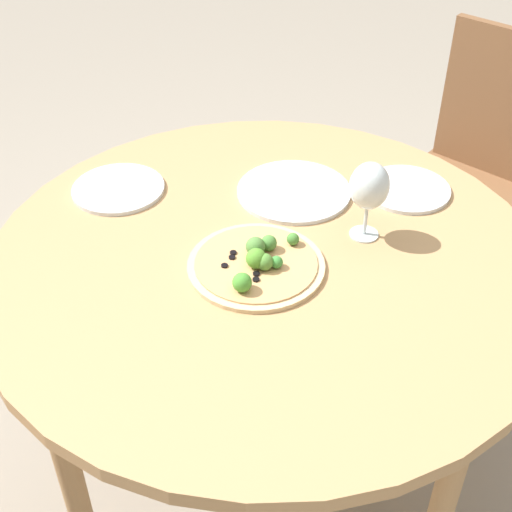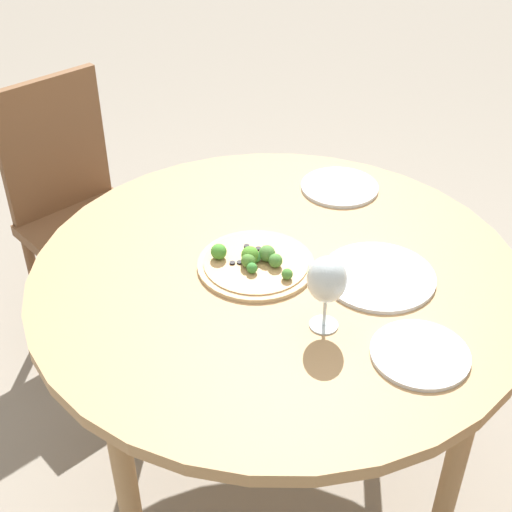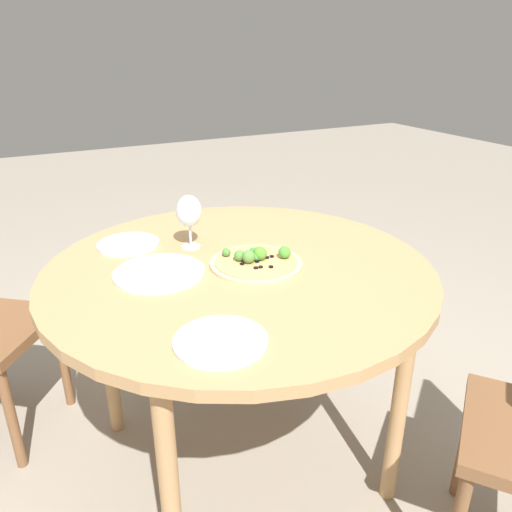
{
  "view_description": "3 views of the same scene",
  "coord_description": "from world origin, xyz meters",
  "px_view_note": "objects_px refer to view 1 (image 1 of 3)",
  "views": [
    {
      "loc": [
        -1.18,
        -0.05,
        1.7
      ],
      "look_at": [
        -0.05,
        0.02,
        0.81
      ],
      "focal_mm": 50.0,
      "sensor_mm": 36.0,
      "label": 1
    },
    {
      "loc": [
        -0.17,
        -1.35,
        1.81
      ],
      "look_at": [
        -0.05,
        0.02,
        0.81
      ],
      "focal_mm": 50.0,
      "sensor_mm": 36.0,
      "label": 2
    },
    {
      "loc": [
        0.59,
        1.26,
        1.41
      ],
      "look_at": [
        -0.05,
        0.02,
        0.81
      ],
      "focal_mm": 35.0,
      "sensor_mm": 36.0,
      "label": 3
    }
  ],
  "objects_px": {
    "chair_2": "(471,172)",
    "pizza": "(257,263)",
    "wine_glass": "(369,187)",
    "plate_far": "(407,189)",
    "plate_side": "(294,191)",
    "plate_near": "(118,189)"
  },
  "relations": [
    {
      "from": "chair_2",
      "to": "plate_side",
      "type": "bearing_deg",
      "value": -97.14
    },
    {
      "from": "plate_side",
      "to": "pizza",
      "type": "bearing_deg",
      "value": 166.2
    },
    {
      "from": "plate_far",
      "to": "plate_side",
      "type": "relative_size",
      "value": 0.77
    },
    {
      "from": "wine_glass",
      "to": "plate_near",
      "type": "bearing_deg",
      "value": 76.12
    },
    {
      "from": "chair_2",
      "to": "plate_near",
      "type": "height_order",
      "value": "chair_2"
    },
    {
      "from": "pizza",
      "to": "wine_glass",
      "type": "height_order",
      "value": "wine_glass"
    },
    {
      "from": "plate_side",
      "to": "wine_glass",
      "type": "bearing_deg",
      "value": -135.13
    },
    {
      "from": "chair_2",
      "to": "pizza",
      "type": "relative_size",
      "value": 3.3
    },
    {
      "from": "plate_far",
      "to": "plate_side",
      "type": "height_order",
      "value": "same"
    },
    {
      "from": "plate_near",
      "to": "plate_far",
      "type": "xyz_separation_m",
      "value": [
        0.04,
        -0.68,
        0.0
      ]
    },
    {
      "from": "chair_2",
      "to": "wine_glass",
      "type": "bearing_deg",
      "value": -81.8
    },
    {
      "from": "pizza",
      "to": "wine_glass",
      "type": "relative_size",
      "value": 1.58
    },
    {
      "from": "wine_glass",
      "to": "plate_far",
      "type": "distance_m",
      "value": 0.24
    },
    {
      "from": "plate_side",
      "to": "plate_near",
      "type": "bearing_deg",
      "value": 92.11
    },
    {
      "from": "pizza",
      "to": "wine_glass",
      "type": "xyz_separation_m",
      "value": [
        0.13,
        -0.23,
        0.11
      ]
    },
    {
      "from": "chair_2",
      "to": "wine_glass",
      "type": "height_order",
      "value": "wine_glass"
    },
    {
      "from": "plate_near",
      "to": "plate_side",
      "type": "bearing_deg",
      "value": -87.89
    },
    {
      "from": "wine_glass",
      "to": "plate_far",
      "type": "xyz_separation_m",
      "value": [
        0.18,
        -0.11,
        -0.12
      ]
    },
    {
      "from": "chair_2",
      "to": "plate_near",
      "type": "relative_size",
      "value": 4.29
    },
    {
      "from": "pizza",
      "to": "plate_far",
      "type": "distance_m",
      "value": 0.46
    },
    {
      "from": "chair_2",
      "to": "plate_far",
      "type": "height_order",
      "value": "chair_2"
    },
    {
      "from": "pizza",
      "to": "wine_glass",
      "type": "bearing_deg",
      "value": -60.34
    }
  ]
}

